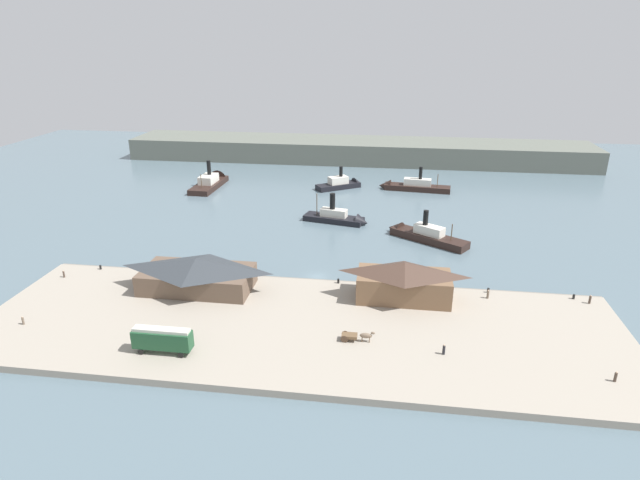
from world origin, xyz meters
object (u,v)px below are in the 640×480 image
Objects in this scene: pedestrian_by_tram at (616,377)px; ferry_outer_harbor at (212,182)px; street_tram at (162,338)px; horse_cart at (356,336)px; ferry_shed_central_terminal at (197,274)px; ferry_moored_west at (342,184)px; ferry_shed_west_terminal at (404,281)px; mooring_post_west at (100,267)px; pedestrian_standing_center at (488,294)px; mooring_post_center_west at (488,290)px; ferry_approaching_east at (410,186)px; ferry_moored_east at (341,218)px; pedestrian_walking_east at (590,300)px; pedestrian_near_cart at (444,350)px; mooring_post_center_east at (338,281)px; pedestrian_walking_west at (23,321)px; pedestrian_at_waters_edge at (64,274)px; mooring_post_east at (574,297)px.

ferry_outer_harbor reaches higher than pedestrian_by_tram.
street_tram reaches higher than horse_cart.
ferry_shed_central_terminal is 82.28m from ferry_moored_west.
horse_cart is (-7.61, -15.91, -2.76)m from ferry_shed_west_terminal.
pedestrian_by_tram is 96.24m from mooring_post_west.
pedestrian_standing_center is (23.31, 18.21, -0.13)m from horse_cart.
ferry_approaching_east reaches higher than mooring_post_center_west.
ferry_shed_west_terminal is 19.38× the size of mooring_post_center_west.
ferry_shed_west_terminal is 47.22m from ferry_moored_east.
pedestrian_walking_east is 0.07× the size of ferry_approaching_east.
pedestrian_near_cart reaches higher than mooring_post_center_east.
street_tram is at bearing -75.35° from ferry_outer_harbor.
ferry_moored_west reaches higher than horse_cart.
pedestrian_by_tram is 93.93m from pedestrian_walking_west.
ferry_moored_west is at bearing -178.78° from ferry_approaching_east.
pedestrian_at_waters_edge is 76.34m from pedestrian_near_cart.
pedestrian_by_tram is 25.78m from mooring_post_east.
pedestrian_walking_east is at bearing 24.23° from horse_cart.
pedestrian_by_tram is 103.90m from ferry_approaching_east.
horse_cart is 58.90m from mooring_post_west.
ferry_shed_west_terminal is at bearing -163.67° from mooring_post_center_west.
pedestrian_standing_center is 0.08× the size of ferry_approaching_east.
horse_cart is at bearing -24.55° from ferry_shed_central_terminal.
mooring_post_west is at bearing 164.41° from pedestrian_by_tram.
ferry_outer_harbor is (-96.59, 72.41, -0.62)m from pedestrian_walking_east.
street_tram is at bearing -147.66° from ferry_shed_west_terminal.
pedestrian_standing_center is 78.63m from mooring_post_west.
street_tram is at bearing -153.99° from pedestrian_standing_center.
pedestrian_near_cart is (-27.77, -20.62, 0.01)m from pedestrian_walking_east.
pedestrian_walking_east reaches higher than mooring_post_center_east.
ferry_moored_east is at bearing 98.25° from horse_cart.
ferry_approaching_east reaches higher than horse_cart.
pedestrian_standing_center is 28.50m from mooring_post_center_east.
ferry_moored_east is at bearing -33.79° from ferry_outer_harbor.
ferry_shed_central_terminal reaches higher than pedestrian_at_waters_edge.
ferry_outer_harbor reaches higher than street_tram.
ferry_shed_west_terminal is 17.14m from mooring_post_center_west.
street_tram reaches higher than mooring_post_west.
horse_cart is at bearing 172.00° from pedestrian_near_cart.
street_tram reaches higher than pedestrian_near_cart.
ferry_shed_west_terminal is 13.94m from mooring_post_center_east.
ferry_approaching_east is at bearing 48.21° from pedestrian_at_waters_edge.
ferry_shed_central_terminal is 1.23× the size of ferry_shed_west_terminal.
ferry_shed_central_terminal is at bearing -73.10° from ferry_outer_harbor.
ferry_outer_harbor is (-94.24, 70.92, -0.28)m from mooring_post_east.
ferry_moored_west is (-35.45, 73.61, -0.27)m from mooring_post_center_west.
ferry_outer_harbor is at bearing 129.81° from ferry_shed_west_terminal.
ferry_moored_west is (-50.87, 74.08, -0.27)m from mooring_post_east.
pedestrian_by_tram is 133.76m from ferry_outer_harbor.
street_tram is at bearing -172.68° from pedestrian_near_cart.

